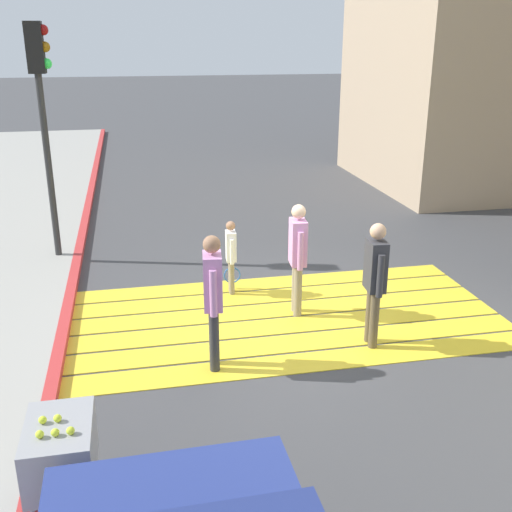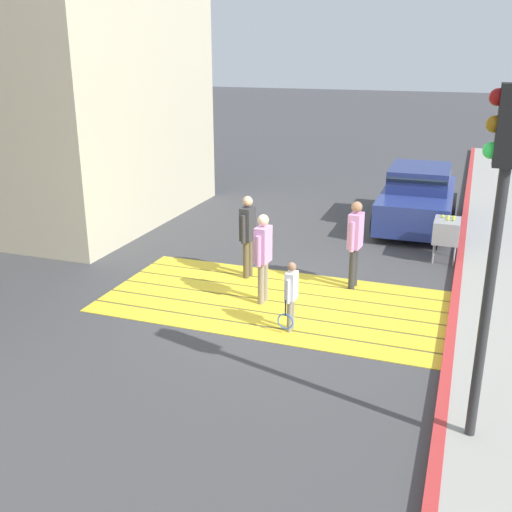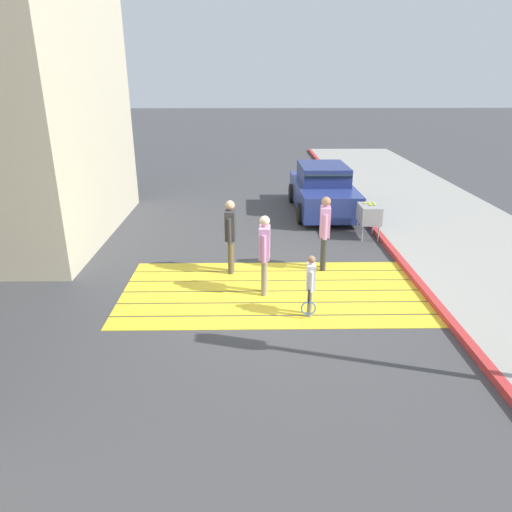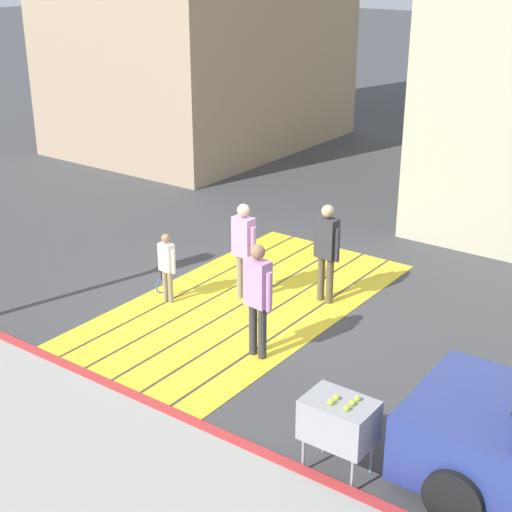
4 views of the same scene
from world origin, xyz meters
TOP-DOWN VIEW (x-y plane):
  - ground_plane at (0.00, 0.00)m, footprint 120.00×120.00m
  - crosswalk_stripes at (0.00, 0.00)m, footprint 6.40×3.25m
  - curb_painted at (-3.25, 0.00)m, footprint 0.16×40.00m
  - building_far_south at (8.50, -4.11)m, footprint 8.00×7.03m
  - car_parked_near_curb at (-2.00, -6.31)m, footprint 2.03×4.33m
  - traffic_light_corner at (-3.58, 3.30)m, footprint 0.39×0.28m
  - tennis_ball_cart at (-2.90, -3.55)m, footprint 0.56×0.80m
  - pedestrian_adult_lead at (0.17, 0.11)m, footprint 0.25×0.50m
  - pedestrian_adult_trailing at (0.91, -1.06)m, footprint 0.25×0.51m
  - pedestrian_adult_side at (-1.27, -1.24)m, footprint 0.27×0.51m
  - pedestrian_child_with_racket at (-0.66, 1.10)m, footprint 0.28×0.38m

SIDE VIEW (x-z plane):
  - ground_plane at x=0.00m, z-range 0.00..0.00m
  - crosswalk_stripes at x=0.00m, z-range 0.00..0.01m
  - curb_painted at x=-3.25m, z-range 0.00..0.13m
  - pedestrian_child_with_racket at x=-0.66m, z-range 0.07..1.31m
  - tennis_ball_cart at x=-2.90m, z-range 0.19..1.21m
  - car_parked_near_curb at x=-2.00m, z-range -0.05..1.52m
  - pedestrian_adult_lead at x=0.17m, z-range 0.14..1.86m
  - pedestrian_adult_trailing at x=0.91m, z-range 0.14..1.88m
  - pedestrian_adult_side at x=-1.27m, z-range 0.15..1.92m
  - traffic_light_corner at x=-3.58m, z-range 0.92..5.16m
  - building_far_south at x=8.50m, z-range 0.00..10.71m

